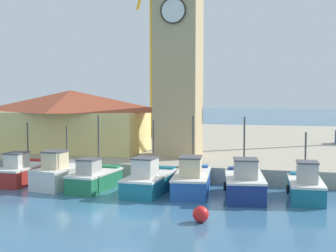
# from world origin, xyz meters

# --- Properties ---
(ground_plane) EXTENTS (300.00, 300.00, 0.00)m
(ground_plane) POSITION_xyz_m (0.00, 0.00, 0.00)
(ground_plane) COLOR #386689
(quay_wharf) EXTENTS (120.00, 40.00, 1.03)m
(quay_wharf) POSITION_xyz_m (0.00, 28.54, 0.52)
(quay_wharf) COLOR #A89E89
(quay_wharf) RESTS_ON ground
(fishing_boat_far_left) EXTENTS (1.91, 4.58, 3.83)m
(fishing_boat_far_left) POSITION_xyz_m (-8.45, 5.95, 0.71)
(fishing_boat_far_left) COLOR #AD2823
(fishing_boat_far_left) RESTS_ON ground
(fishing_boat_left_outer) EXTENTS (2.56, 4.43, 3.75)m
(fishing_boat_left_outer) POSITION_xyz_m (-5.41, 5.35, 0.80)
(fishing_boat_left_outer) COLOR silver
(fishing_boat_left_outer) RESTS_ON ground
(fishing_boat_left_inner) EXTENTS (2.21, 4.26, 4.43)m
(fishing_boat_left_inner) POSITION_xyz_m (-3.11, 5.04, 0.69)
(fishing_boat_left_inner) COLOR #237A4C
(fishing_boat_left_inner) RESTS_ON ground
(fishing_boat_mid_left) EXTENTS (2.25, 5.04, 4.19)m
(fishing_boat_mid_left) POSITION_xyz_m (0.33, 5.07, 0.72)
(fishing_boat_mid_left) COLOR #196B7F
(fishing_boat_mid_left) RESTS_ON ground
(fishing_boat_center) EXTENTS (2.52, 5.29, 4.47)m
(fishing_boat_center) POSITION_xyz_m (2.72, 5.58, 0.75)
(fishing_boat_center) COLOR #2356A8
(fishing_boat_center) RESTS_ON ground
(fishing_boat_mid_right) EXTENTS (2.72, 4.89, 4.46)m
(fishing_boat_mid_right) POSITION_xyz_m (5.79, 5.08, 0.79)
(fishing_boat_mid_right) COLOR navy
(fishing_boat_mid_right) RESTS_ON ground
(fishing_boat_right_inner) EXTENTS (2.00, 4.18, 3.64)m
(fishing_boat_right_inner) POSITION_xyz_m (9.05, 5.38, 0.73)
(fishing_boat_right_inner) COLOR #196B7F
(fishing_boat_right_inner) RESTS_ON ground
(clock_tower) EXTENTS (3.71, 3.71, 16.79)m
(clock_tower) POSITION_xyz_m (0.08, 13.53, 9.03)
(clock_tower) COLOR tan
(clock_tower) RESTS_ON quay_wharf
(warehouse_left) EXTENTS (12.36, 6.10, 4.96)m
(warehouse_left) POSITION_xyz_m (-9.13, 14.41, 3.57)
(warehouse_left) COLOR #E5D17A
(warehouse_left) RESTS_ON quay_wharf
(port_crane_near) EXTENTS (5.41, 9.52, 19.89)m
(port_crane_near) POSITION_xyz_m (-6.18, 27.95, 8.27)
(port_crane_near) COLOR #976E11
(port_crane_near) RESTS_ON quay_wharf
(mooring_buoy) EXTENTS (0.74, 0.74, 0.74)m
(mooring_buoy) POSITION_xyz_m (4.32, -0.38, 0.37)
(mooring_buoy) COLOR red
(mooring_buoy) RESTS_ON ground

